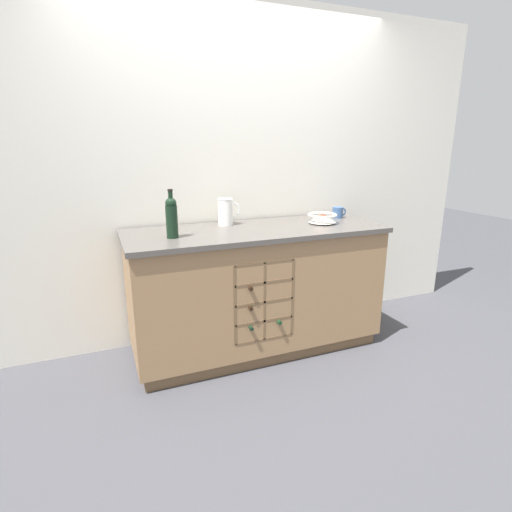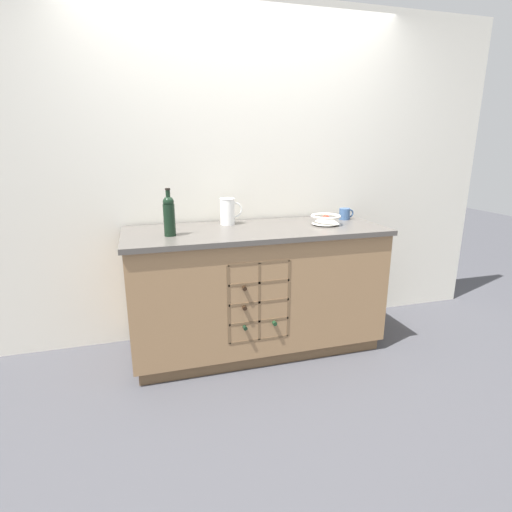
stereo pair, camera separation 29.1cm
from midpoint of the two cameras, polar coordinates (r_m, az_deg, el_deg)
The scene contains 7 objects.
ground_plane at distance 3.19m, azimuth -2.68°, elevation -12.76°, with size 14.00×14.00×0.00m, color #424247.
back_wall at distance 3.20m, azimuth -5.46°, elevation 11.27°, with size 4.40×0.06×2.55m, color silver.
kitchen_island at distance 2.99m, azimuth -2.80°, elevation -4.77°, with size 1.86×0.72×0.93m.
fruit_bowl at distance 3.05m, azimuth 6.77°, elevation 5.47°, with size 0.22×0.22×0.07m.
white_pitcher at distance 2.99m, azimuth -7.15°, elevation 6.33°, with size 0.17×0.11×0.20m.
ceramic_mug at distance 3.32m, azimuth 9.19°, elevation 6.15°, with size 0.12×0.09×0.09m.
standing_wine_bottle at distance 2.63m, azimuth -15.11°, elevation 5.46°, with size 0.08×0.08×0.31m.
Camera 1 is at (-1.06, -2.60, 1.52)m, focal length 28.00 mm.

